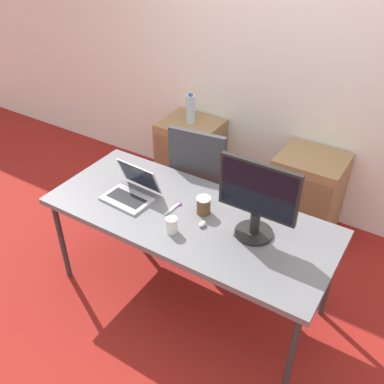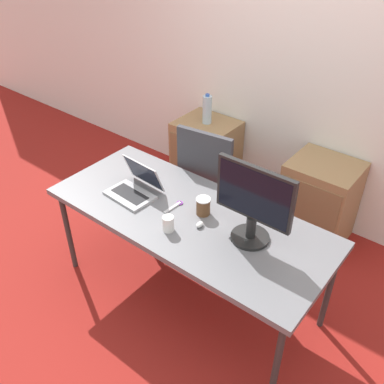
{
  "view_description": "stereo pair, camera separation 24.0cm",
  "coord_description": "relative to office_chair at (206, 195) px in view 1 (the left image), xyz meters",
  "views": [
    {
      "loc": [
        1.16,
        -1.81,
        2.44
      ],
      "look_at": [
        0.0,
        0.04,
        0.89
      ],
      "focal_mm": 40.0,
      "sensor_mm": 36.0,
      "label": 1
    },
    {
      "loc": [
        1.36,
        -1.67,
        2.44
      ],
      "look_at": [
        0.0,
        0.04,
        0.89
      ],
      "focal_mm": 40.0,
      "sensor_mm": 36.0,
      "label": 2
    }
  ],
  "objects": [
    {
      "name": "coffee_cup_white",
      "position": [
        0.27,
        -0.86,
        0.4
      ],
      "size": [
        0.07,
        0.07,
        0.1
      ],
      "color": "white",
      "rests_on": "desk"
    },
    {
      "name": "monitor",
      "position": [
        0.7,
        -0.62,
        0.61
      ],
      "size": [
        0.48,
        0.23,
        0.5
      ],
      "color": "black",
      "rests_on": "desk"
    },
    {
      "name": "coffee_cup_brown",
      "position": [
        0.33,
        -0.6,
        0.41
      ],
      "size": [
        0.09,
        0.09,
        0.12
      ],
      "color": "brown",
      "rests_on": "desk"
    },
    {
      "name": "office_chair",
      "position": [
        0.0,
        0.0,
        0.0
      ],
      "size": [
        0.56,
        0.59,
        1.06
      ],
      "color": "#232326",
      "rests_on": "ground_plane"
    },
    {
      "name": "desk",
      "position": [
        0.26,
        -0.67,
        0.31
      ],
      "size": [
        1.89,
        0.8,
        0.74
      ],
      "color": "slate",
      "rests_on": "ground_plane"
    },
    {
      "name": "wall_back",
      "position": [
        0.26,
        0.78,
        0.91
      ],
      "size": [
        10.0,
        0.05,
        2.6
      ],
      "color": "white",
      "rests_on": "ground_plane"
    },
    {
      "name": "cabinet_left",
      "position": [
        -0.47,
        0.51,
        -0.03
      ],
      "size": [
        0.53,
        0.47,
        0.72
      ],
      "color": "#99754C",
      "rests_on": "ground_plane"
    },
    {
      "name": "cabinet_right",
      "position": [
        0.69,
        0.51,
        -0.03
      ],
      "size": [
        0.53,
        0.47,
        0.72
      ],
      "color": "#99754C",
      "rests_on": "ground_plane"
    },
    {
      "name": "mouse",
      "position": [
        0.39,
        -0.72,
        0.37
      ],
      "size": [
        0.04,
        0.06,
        0.03
      ],
      "color": "silver",
      "rests_on": "desk"
    },
    {
      "name": "ground_plane",
      "position": [
        0.26,
        -0.67,
        -0.39
      ],
      "size": [
        14.0,
        14.0,
        0.0
      ],
      "primitive_type": "plane",
      "color": "maroon"
    },
    {
      "name": "water_bottle",
      "position": [
        -0.47,
        0.51,
        0.45
      ],
      "size": [
        0.08,
        0.08,
        0.27
      ],
      "color": "silver",
      "rests_on": "cabinet_left"
    },
    {
      "name": "scissors",
      "position": [
        0.14,
        -0.66,
        0.36
      ],
      "size": [
        0.05,
        0.17,
        0.01
      ],
      "color": "#B2B2B7",
      "rests_on": "desk"
    },
    {
      "name": "laptop_center",
      "position": [
        -0.17,
        -0.71,
        0.4
      ],
      "size": [
        0.34,
        0.31,
        0.22
      ],
      "color": "#ADADB2",
      "rests_on": "desk"
    }
  ]
}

